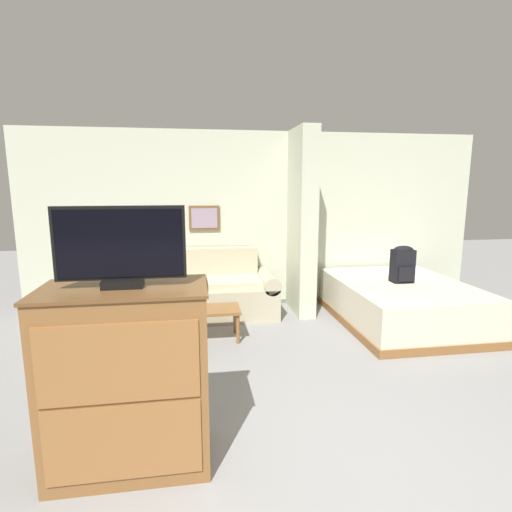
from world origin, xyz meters
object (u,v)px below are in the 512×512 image
(couch, at_px, (207,293))
(coffee_table, at_px, (207,313))
(bed, at_px, (400,302))
(backpack, at_px, (403,264))
(tv_dresser, at_px, (129,378))
(tv, at_px, (121,247))
(table_lamp, at_px, (120,262))

(couch, bearing_deg, coffee_table, -91.76)
(bed, height_order, backpack, backpack)
(couch, distance_m, backpack, 2.69)
(coffee_table, distance_m, bed, 2.60)
(tv_dresser, bearing_deg, backpack, 36.23)
(tv, distance_m, backpack, 3.97)
(coffee_table, distance_m, backpack, 2.64)
(tv, bearing_deg, tv_dresser, -90.00)
(couch, relative_size, table_lamp, 4.75)
(couch, xyz_separation_m, tv, (-0.60, -2.99, 1.13))
(coffee_table, distance_m, tv, 2.43)
(couch, xyz_separation_m, table_lamp, (-1.15, -0.02, 0.48))
(table_lamp, xyz_separation_m, backpack, (3.71, -0.66, -0.01))
(backpack, bearing_deg, table_lamp, 169.92)
(coffee_table, bearing_deg, couch, 88.24)
(table_lamp, height_order, tv, tv)
(table_lamp, relative_size, bed, 0.19)
(couch, bearing_deg, backpack, -14.81)
(backpack, bearing_deg, tv_dresser, -143.77)
(tv, distance_m, bed, 4.09)
(backpack, bearing_deg, couch, 165.19)
(tv, xyz_separation_m, bed, (3.16, 2.31, -1.18))
(couch, xyz_separation_m, bed, (2.56, -0.68, -0.05))
(bed, xyz_separation_m, backpack, (-0.00, 0.00, 0.52))
(tv_dresser, relative_size, tv, 1.56)
(tv_dresser, xyz_separation_m, backpack, (3.16, 2.31, 0.20))
(bed, bearing_deg, tv, -143.83)
(table_lamp, distance_m, bed, 3.81)
(couch, xyz_separation_m, tv_dresser, (-0.60, -2.99, 0.27))
(bed, bearing_deg, table_lamp, 169.87)
(table_lamp, bearing_deg, coffee_table, -38.57)
(bed, bearing_deg, coffee_table, -174.86)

